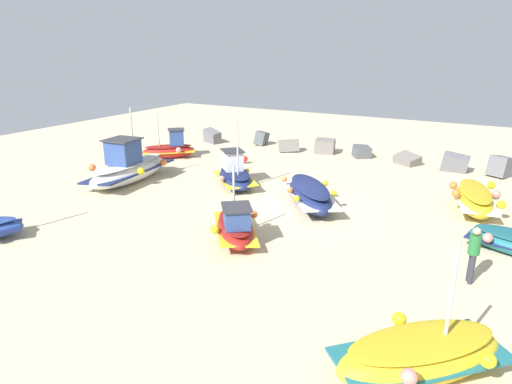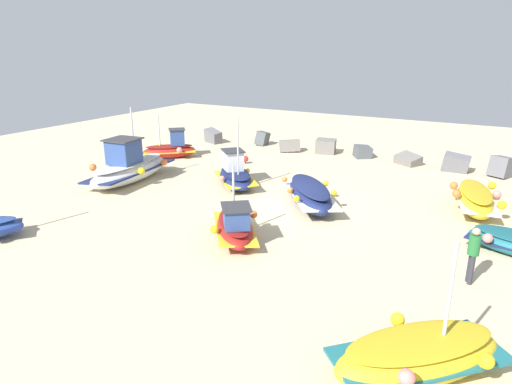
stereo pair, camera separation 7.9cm
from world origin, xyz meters
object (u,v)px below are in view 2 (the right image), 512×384
at_px(fishing_boat_1, 419,355).
at_px(fishing_boat_2, 475,199).
at_px(person_walking, 473,252).
at_px(mooring_buoy_0, 245,159).
at_px(fishing_boat_0, 129,168).
at_px(fishing_boat_4, 310,194).
at_px(fishing_boat_6, 235,226).
at_px(fishing_boat_3, 235,175).
at_px(fishing_boat_8, 171,149).

distance_m(fishing_boat_1, fishing_boat_2, 11.40).
xyz_separation_m(person_walking, mooring_buoy_0, (-12.65, 8.64, -0.71)).
height_order(fishing_boat_0, fishing_boat_4, fishing_boat_0).
xyz_separation_m(fishing_boat_6, mooring_buoy_0, (-5.14, 9.34, -0.21)).
height_order(fishing_boat_3, person_walking, fishing_boat_3).
height_order(fishing_boat_1, fishing_boat_6, fishing_boat_1).
xyz_separation_m(fishing_boat_4, fishing_boat_6, (-0.93, -4.48, -0.04)).
height_order(fishing_boat_3, fishing_boat_8, fishing_boat_3).
relative_size(fishing_boat_6, mooring_buoy_0, 7.30).
xyz_separation_m(fishing_boat_3, person_walking, (10.90, -4.71, 0.44)).
relative_size(fishing_boat_1, fishing_boat_4, 0.84).
height_order(fishing_boat_6, mooring_buoy_0, fishing_boat_6).
height_order(fishing_boat_0, person_walking, fishing_boat_0).
distance_m(fishing_boat_4, person_walking, 7.61).
height_order(fishing_boat_0, fishing_boat_1, fishing_boat_0).
distance_m(fishing_boat_2, fishing_boat_8, 16.89).
height_order(fishing_boat_1, person_walking, fishing_boat_1).
relative_size(fishing_boat_1, mooring_buoy_0, 7.92).
distance_m(fishing_boat_1, person_walking, 4.80).
xyz_separation_m(fishing_boat_2, mooring_buoy_0, (-12.21, 1.97, -0.22)).
relative_size(fishing_boat_2, fishing_boat_4, 0.96).
xyz_separation_m(fishing_boat_3, mooring_buoy_0, (-1.75, 3.93, -0.27)).
bearing_deg(mooring_buoy_0, fishing_boat_2, -9.19).
relative_size(fishing_boat_0, fishing_boat_1, 1.48).
bearing_deg(fishing_boat_0, fishing_boat_3, 106.47).
xyz_separation_m(fishing_boat_0, fishing_boat_8, (-1.48, 4.95, -0.15)).
distance_m(fishing_boat_0, fishing_boat_4, 9.32).
bearing_deg(fishing_boat_1, fishing_boat_3, -88.15).
height_order(person_walking, mooring_buoy_0, person_walking).
bearing_deg(person_walking, fishing_boat_6, -15.60).
bearing_deg(fishing_boat_2, fishing_boat_1, -12.57).
bearing_deg(fishing_boat_3, fishing_boat_4, -148.65).
xyz_separation_m(fishing_boat_6, person_walking, (7.52, 0.70, 0.50)).
bearing_deg(fishing_boat_6, fishing_boat_3, 174.29).
bearing_deg(fishing_boat_0, fishing_boat_6, 62.06).
distance_m(fishing_boat_3, fishing_boat_4, 4.41).
bearing_deg(fishing_boat_0, fishing_boat_4, 90.97).
bearing_deg(person_walking, mooring_buoy_0, -55.26).
relative_size(fishing_boat_8, person_walking, 1.81).
bearing_deg(fishing_boat_1, fishing_boat_8, -82.22).
xyz_separation_m(fishing_boat_1, fishing_boat_6, (-6.97, 4.04, -0.00)).
bearing_deg(fishing_boat_2, fishing_boat_3, -91.49).
height_order(fishing_boat_0, fishing_boat_8, fishing_boat_0).
bearing_deg(fishing_boat_8, fishing_boat_0, -115.85).
distance_m(fishing_boat_1, fishing_boat_8, 20.84).
distance_m(fishing_boat_2, fishing_boat_6, 10.21).
bearing_deg(person_walking, fishing_boat_8, -44.77).
bearing_deg(fishing_boat_3, fishing_boat_8, 18.88).
distance_m(fishing_boat_1, fishing_boat_6, 8.06).
bearing_deg(mooring_buoy_0, person_walking, -34.32).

